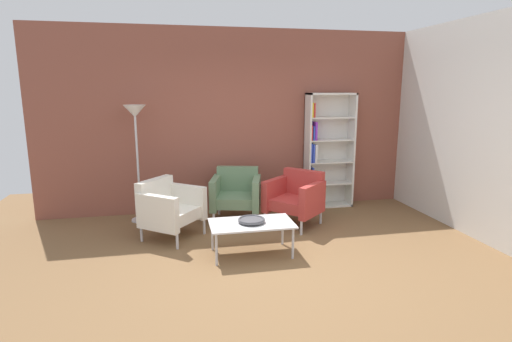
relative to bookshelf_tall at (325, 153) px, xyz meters
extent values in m
plane|color=brown|center=(-1.39, -2.25, -0.91)|extent=(8.32, 8.32, 0.00)
cube|color=brown|center=(-1.39, 0.21, 0.54)|extent=(6.40, 0.12, 2.90)
cube|color=silver|center=(1.47, -1.65, 0.54)|extent=(0.12, 5.20, 2.90)
cube|color=silver|center=(-0.32, -0.02, 0.04)|extent=(0.03, 0.30, 1.90)
cube|color=silver|center=(0.45, -0.02, 0.04)|extent=(0.03, 0.30, 1.90)
cube|color=silver|center=(0.07, -0.02, 0.97)|extent=(0.80, 0.30, 0.03)
cube|color=silver|center=(0.07, -0.02, -0.90)|extent=(0.80, 0.30, 0.03)
cube|color=silver|center=(0.07, 0.12, 0.04)|extent=(0.80, 0.02, 1.90)
cube|color=silver|center=(0.07, -0.02, -0.52)|extent=(0.76, 0.28, 0.02)
cube|color=silver|center=(0.07, -0.02, -0.15)|extent=(0.76, 0.28, 0.02)
cube|color=silver|center=(0.07, -0.02, 0.22)|extent=(0.76, 0.28, 0.02)
cube|color=silver|center=(0.07, -0.02, 0.59)|extent=(0.76, 0.28, 0.02)
cube|color=orange|center=(-0.29, -0.08, -0.72)|extent=(0.03, 0.17, 0.31)
cube|color=purple|center=(-0.25, -0.04, -0.72)|extent=(0.03, 0.25, 0.30)
cube|color=green|center=(-0.21, -0.05, -0.73)|extent=(0.04, 0.23, 0.29)
cube|color=orange|center=(-0.28, -0.06, -0.38)|extent=(0.04, 0.20, 0.24)
cube|color=blue|center=(-0.25, -0.05, -0.36)|extent=(0.02, 0.22, 0.28)
cube|color=olive|center=(-0.21, -0.06, -0.40)|extent=(0.04, 0.21, 0.21)
cube|color=blue|center=(-0.29, -0.04, 0.02)|extent=(0.03, 0.24, 0.32)
cube|color=blue|center=(-0.25, -0.07, 0.01)|extent=(0.03, 0.18, 0.30)
cube|color=white|center=(-0.21, -0.04, 0.01)|extent=(0.04, 0.24, 0.30)
cube|color=red|center=(-0.29, -0.08, 0.35)|extent=(0.02, 0.17, 0.24)
cube|color=blue|center=(-0.26, -0.08, 0.34)|extent=(0.02, 0.17, 0.22)
cube|color=purple|center=(-0.22, -0.04, 0.38)|extent=(0.03, 0.24, 0.29)
cube|color=yellow|center=(-0.29, -0.05, 0.72)|extent=(0.03, 0.23, 0.23)
cube|color=red|center=(-0.26, -0.05, 0.71)|extent=(0.02, 0.23, 0.23)
cube|color=silver|center=(-1.61, -1.78, -0.52)|extent=(1.00, 0.56, 0.02)
cylinder|color=silver|center=(-2.06, -2.01, -0.72)|extent=(0.03, 0.03, 0.38)
cylinder|color=silver|center=(-1.16, -2.01, -0.72)|extent=(0.03, 0.03, 0.38)
cylinder|color=silver|center=(-2.06, -1.55, -0.72)|extent=(0.03, 0.03, 0.38)
cylinder|color=silver|center=(-1.16, -1.55, -0.72)|extent=(0.03, 0.03, 0.38)
cylinder|color=#4C4C51|center=(-1.61, -1.78, -0.50)|extent=(0.13, 0.13, 0.02)
cylinder|color=#4C4C51|center=(-1.61, -1.78, -0.48)|extent=(0.32, 0.32, 0.02)
torus|color=#4C4C51|center=(-1.61, -1.78, -0.47)|extent=(0.32, 0.32, 0.02)
cube|color=slate|center=(-1.58, -0.47, -0.59)|extent=(0.77, 0.72, 0.16)
cube|color=slate|center=(-1.52, -0.20, -0.32)|extent=(0.65, 0.28, 0.38)
cube|color=slate|center=(-1.89, -0.41, -0.48)|extent=(0.25, 0.63, 0.46)
cube|color=slate|center=(-1.29, -0.56, -0.48)|extent=(0.25, 0.63, 0.46)
cylinder|color=silver|center=(-1.95, -0.69, -0.79)|extent=(0.04, 0.04, 0.24)
cylinder|color=silver|center=(-1.37, -0.84, -0.79)|extent=(0.04, 0.04, 0.24)
cylinder|color=silver|center=(-1.81, -0.13, -0.79)|extent=(0.04, 0.04, 0.24)
cylinder|color=silver|center=(-1.23, -0.28, -0.79)|extent=(0.04, 0.04, 0.24)
cube|color=white|center=(-2.54, -1.01, -0.59)|extent=(0.85, 0.86, 0.16)
cube|color=white|center=(-2.75, -0.85, -0.32)|extent=(0.49, 0.58, 0.38)
cube|color=white|center=(-2.72, -1.27, -0.48)|extent=(0.55, 0.46, 0.46)
cube|color=white|center=(-2.33, -0.78, -0.48)|extent=(0.55, 0.46, 0.46)
cylinder|color=silver|center=(-2.49, -1.44, -0.79)|extent=(0.04, 0.04, 0.24)
cylinder|color=silver|center=(-2.11, -0.97, -0.79)|extent=(0.04, 0.04, 0.24)
cylinder|color=silver|center=(-2.94, -1.08, -0.79)|extent=(0.04, 0.04, 0.24)
cylinder|color=silver|center=(-2.57, -0.61, -0.79)|extent=(0.04, 0.04, 0.24)
cube|color=#B73833|center=(-0.79, -0.85, -0.59)|extent=(0.86, 0.86, 0.16)
cube|color=#B73833|center=(-0.59, -0.67, -0.32)|extent=(0.52, 0.55, 0.38)
cube|color=#B73833|center=(-1.01, -0.63, -0.48)|extent=(0.52, 0.49, 0.46)
cube|color=#B73833|center=(-0.59, -1.09, -0.48)|extent=(0.52, 0.49, 0.46)
cylinder|color=silver|center=(-1.22, -0.84, -0.79)|extent=(0.04, 0.04, 0.24)
cylinder|color=silver|center=(-0.81, -1.28, -0.79)|extent=(0.04, 0.04, 0.24)
cylinder|color=silver|center=(-0.79, -0.44, -0.79)|extent=(0.04, 0.04, 0.24)
cylinder|color=silver|center=(-0.39, -0.89, -0.79)|extent=(0.04, 0.04, 0.24)
cylinder|color=silver|center=(-3.01, -0.19, -0.90)|extent=(0.28, 0.28, 0.02)
cylinder|color=silver|center=(-3.01, -0.19, -0.06)|extent=(0.03, 0.03, 1.65)
cone|color=white|center=(-3.01, -0.19, 0.74)|extent=(0.32, 0.32, 0.18)
camera|label=1|loc=(-2.50, -6.32, 1.06)|focal=28.46mm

